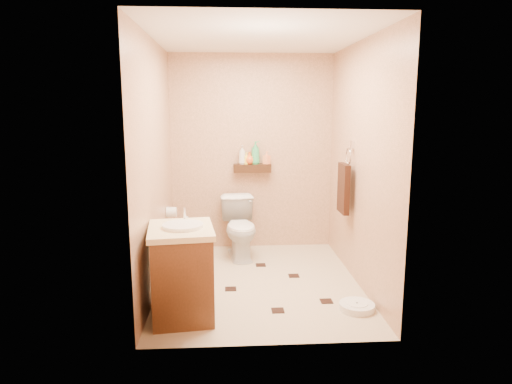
{
  "coord_description": "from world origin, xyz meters",
  "views": [
    {
      "loc": [
        -0.31,
        -4.39,
        1.76
      ],
      "look_at": [
        -0.01,
        0.25,
        0.89
      ],
      "focal_mm": 32.0,
      "sensor_mm": 36.0,
      "label": 1
    }
  ],
  "objects": [
    {
      "name": "bottle_a",
      "position": [
        -0.12,
        1.17,
        1.19
      ],
      "size": [
        0.09,
        0.09,
        0.23
      ],
      "primitive_type": "imported",
      "rotation": [
        0.0,
        0.0,
        0.06
      ],
      "color": "silver",
      "rests_on": "wall_shelf"
    },
    {
      "name": "wall_left",
      "position": [
        -1.0,
        0.0,
        1.2
      ],
      "size": [
        0.04,
        2.5,
        2.4
      ],
      "primitive_type": "cube",
      "color": "tan",
      "rests_on": "ground"
    },
    {
      "name": "ceiling",
      "position": [
        0.0,
        0.0,
        2.4
      ],
      "size": [
        2.0,
        2.5,
        0.02
      ],
      "primitive_type": "cube",
      "color": "white",
      "rests_on": "wall_back"
    },
    {
      "name": "wall_front",
      "position": [
        0.0,
        -1.25,
        1.2
      ],
      "size": [
        2.0,
        0.04,
        2.4
      ],
      "primitive_type": "cube",
      "color": "tan",
      "rests_on": "ground"
    },
    {
      "name": "wall_right",
      "position": [
        1.0,
        0.0,
        1.2
      ],
      "size": [
        0.04,
        2.5,
        2.4
      ],
      "primitive_type": "cube",
      "color": "tan",
      "rests_on": "ground"
    },
    {
      "name": "bottle_b",
      "position": [
        -0.07,
        1.17,
        1.14
      ],
      "size": [
        0.09,
        0.09,
        0.15
      ],
      "primitive_type": "imported",
      "rotation": [
        0.0,
        0.0,
        1.95
      ],
      "color": "yellow",
      "rests_on": "wall_shelf"
    },
    {
      "name": "toilet_brush",
      "position": [
        -0.82,
        1.07,
        0.16
      ],
      "size": [
        0.1,
        0.1,
        0.45
      ],
      "color": "#1A6B68",
      "rests_on": "ground"
    },
    {
      "name": "bottle_c",
      "position": [
        -0.03,
        1.17,
        1.15
      ],
      "size": [
        0.13,
        0.13,
        0.15
      ],
      "primitive_type": "imported",
      "rotation": [
        0.0,
        0.0,
        0.06
      ],
      "color": "orange",
      "rests_on": "wall_shelf"
    },
    {
      "name": "wall_back",
      "position": [
        0.0,
        1.25,
        1.2
      ],
      "size": [
        2.0,
        0.04,
        2.4
      ],
      "primitive_type": "cube",
      "color": "tan",
      "rests_on": "ground"
    },
    {
      "name": "bathroom_scale",
      "position": [
        0.82,
        -0.69,
        0.03
      ],
      "size": [
        0.34,
        0.34,
        0.06
      ],
      "rotation": [
        0.0,
        0.0,
        -0.1
      ],
      "color": "white",
      "rests_on": "ground"
    },
    {
      "name": "vanity",
      "position": [
        -0.7,
        -0.71,
        0.4
      ],
      "size": [
        0.6,
        0.7,
        0.9
      ],
      "rotation": [
        0.0,
        0.0,
        0.12
      ],
      "color": "brown",
      "rests_on": "ground"
    },
    {
      "name": "wall_shelf",
      "position": [
        0.0,
        1.17,
        1.02
      ],
      "size": [
        0.46,
        0.14,
        0.1
      ],
      "primitive_type": "cube",
      "color": "#36200E",
      "rests_on": "wall_back"
    },
    {
      "name": "bottle_d",
      "position": [
        0.04,
        1.17,
        1.21
      ],
      "size": [
        0.12,
        0.12,
        0.28
      ],
      "primitive_type": "imported",
      "rotation": [
        0.0,
        0.0,
        1.67
      ],
      "color": "#35A15D",
      "rests_on": "wall_shelf"
    },
    {
      "name": "towel_ring",
      "position": [
        0.91,
        0.25,
        0.95
      ],
      "size": [
        0.12,
        0.3,
        0.76
      ],
      "color": "silver",
      "rests_on": "wall_right"
    },
    {
      "name": "floor_accents",
      "position": [
        0.04,
        -0.03,
        0.0
      ],
      "size": [
        1.29,
        1.29,
        0.01
      ],
      "color": "black",
      "rests_on": "ground"
    },
    {
      "name": "toilet",
      "position": [
        -0.16,
        0.83,
        0.35
      ],
      "size": [
        0.48,
        0.74,
        0.71
      ],
      "primitive_type": "imported",
      "rotation": [
        0.0,
        0.0,
        0.12
      ],
      "color": "white",
      "rests_on": "ground"
    },
    {
      "name": "toilet_paper",
      "position": [
        -0.94,
        0.65,
        0.6
      ],
      "size": [
        0.12,
        0.11,
        0.12
      ],
      "color": "white",
      "rests_on": "wall_left"
    },
    {
      "name": "ground",
      "position": [
        0.0,
        0.0,
        0.0
      ],
      "size": [
        2.5,
        2.5,
        0.0
      ],
      "primitive_type": "plane",
      "color": "#C8B192",
      "rests_on": "ground"
    },
    {
      "name": "bottle_e",
      "position": [
        0.18,
        1.17,
        1.15
      ],
      "size": [
        0.1,
        0.1,
        0.16
      ],
      "primitive_type": "imported",
      "rotation": [
        0.0,
        0.0,
        0.83
      ],
      "color": "#FD8A54",
      "rests_on": "wall_shelf"
    }
  ]
}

